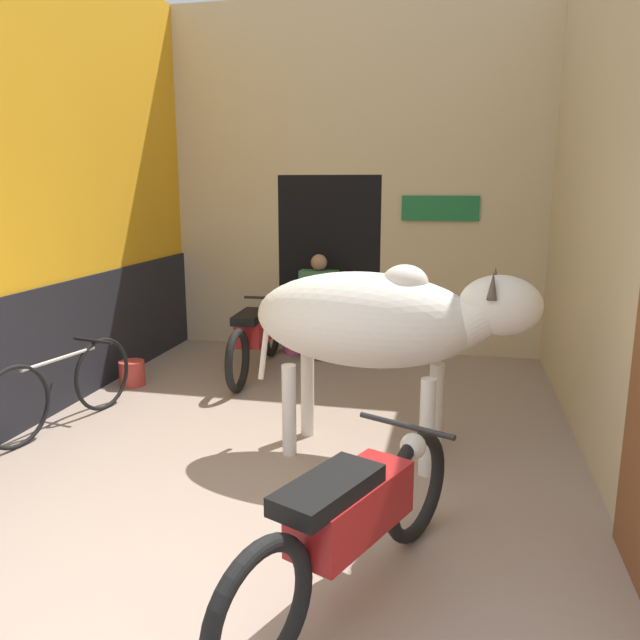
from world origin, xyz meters
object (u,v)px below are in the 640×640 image
motorcycle_far (256,334)px  plastic_stool (293,335)px  bucket (132,373)px  bicycle (63,388)px  cow (379,321)px  shopkeeper_seated (318,305)px  motorcycle_near (352,519)px

motorcycle_far → plastic_stool: bearing=77.3°
plastic_stool → bucket: (-1.31, -1.58, -0.11)m
motorcycle_far → bucket: motorcycle_far is taller
motorcycle_far → bucket: 1.37m
plastic_stool → bucket: size_ratio=1.71×
bicycle → cow: bearing=0.2°
bicycle → shopkeeper_seated: 3.13m
cow → bucket: size_ratio=8.30×
cow → plastic_stool: bearing=117.1°
cow → bucket: (-2.71, 1.16, -0.94)m
bucket → motorcycle_far: bearing=33.0°
motorcycle_near → motorcycle_far: 4.00m
motorcycle_near → plastic_stool: size_ratio=4.24×
bicycle → motorcycle_far: bearing=59.6°
bucket → plastic_stool: bearing=50.2°
motorcycle_far → shopkeeper_seated: size_ratio=1.62×
motorcycle_near → shopkeeper_seated: shopkeeper_seated is taller
motorcycle_near → bucket: size_ratio=7.24×
cow → motorcycle_far: 2.55m
motorcycle_near → bucket: (-2.81, 2.90, -0.31)m
shopkeeper_seated → bucket: size_ratio=4.81×
cow → motorcycle_far: (-1.59, 1.89, -0.63)m
motorcycle_far → plastic_stool: size_ratio=4.56×
shopkeeper_seated → bucket: (-1.66, -1.48, -0.52)m
bicycle → plastic_stool: size_ratio=3.64×
bicycle → bucket: (-0.01, 1.17, -0.22)m
cow → motorcycle_near: size_ratio=1.15×
plastic_stool → motorcycle_near: bearing=-71.5°
motorcycle_near → plastic_stool: 4.73m
plastic_stool → bucket: 2.05m
motorcycle_far → shopkeeper_seated: (0.54, 0.75, 0.21)m
motorcycle_near → plastic_stool: (-1.50, 4.48, -0.20)m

